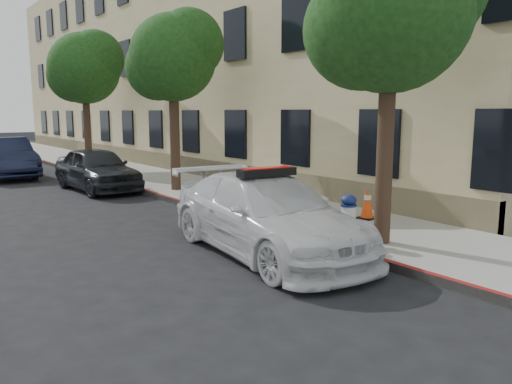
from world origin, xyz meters
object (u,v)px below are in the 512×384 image
at_px(parked_car_mid, 97,169).
at_px(parked_car_far, 6,158).
at_px(traffic_cone, 367,203).
at_px(fire_hydrant, 348,220).
at_px(police_car, 267,214).

xyz_separation_m(parked_car_mid, parked_car_far, (-1.67, 5.37, 0.06)).
bearing_deg(parked_car_far, traffic_cone, -70.10).
distance_m(fire_hydrant, traffic_cone, 2.30).
bearing_deg(traffic_cone, fire_hydrant, -148.07).
bearing_deg(parked_car_mid, police_car, -92.84).
relative_size(police_car, fire_hydrant, 5.58).
distance_m(parked_car_mid, parked_car_far, 5.63).
height_order(parked_car_mid, traffic_cone, parked_car_mid).
distance_m(police_car, parked_car_far, 14.50).
relative_size(fire_hydrant, traffic_cone, 1.28).
bearing_deg(parked_car_far, parked_car_mid, -71.65).
distance_m(police_car, fire_hydrant, 1.50).
height_order(police_car, traffic_cone, police_car).
bearing_deg(fire_hydrant, parked_car_far, 89.52).
xyz_separation_m(police_car, parked_car_far, (-1.57, 14.41, 0.06)).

